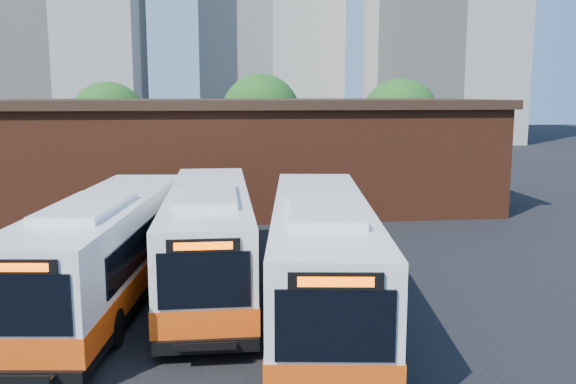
{
  "coord_description": "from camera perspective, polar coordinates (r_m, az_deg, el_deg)",
  "views": [
    {
      "loc": [
        -1.77,
        -16.87,
        6.73
      ],
      "look_at": [
        1.13,
        7.55,
        2.75
      ],
      "focal_mm": 38.0,
      "sensor_mm": 36.0,
      "label": 1
    }
  ],
  "objects": [
    {
      "name": "bus_mideast",
      "position": [
        18.61,
        3.09,
        -6.52
      ],
      "size": [
        4.53,
        13.92,
        3.74
      ],
      "rotation": [
        0.0,
        0.0,
        -0.13
      ],
      "color": "white",
      "rests_on": "ground"
    },
    {
      "name": "depot_building",
      "position": [
        37.08,
        -4.01,
        3.79
      ],
      "size": [
        28.6,
        12.6,
        6.4
      ],
      "color": "#5F2916",
      "rests_on": "ground"
    },
    {
      "name": "bus_west",
      "position": [
        20.58,
        -16.68,
        -5.57
      ],
      "size": [
        4.22,
        13.33,
        3.58
      ],
      "rotation": [
        0.0,
        0.0,
        -0.12
      ],
      "color": "white",
      "rests_on": "ground"
    },
    {
      "name": "ground",
      "position": [
        18.25,
        -0.73,
        -12.46
      ],
      "size": [
        220.0,
        220.0,
        0.0
      ],
      "primitive_type": "plane",
      "color": "black"
    },
    {
      "name": "transit_worker",
      "position": [
        13.19,
        1.59,
        -17.27
      ],
      "size": [
        0.46,
        0.66,
        1.71
      ],
      "primitive_type": "imported",
      "rotation": [
        0.0,
        0.0,
        1.66
      ],
      "color": "black",
      "rests_on": "ground"
    },
    {
      "name": "tree_east",
      "position": [
        50.13,
        10.45,
        6.87
      ],
      "size": [
        6.24,
        6.24,
        7.96
      ],
      "color": "#382314",
      "rests_on": "ground"
    },
    {
      "name": "tree_mid",
      "position": [
        51.04,
        -2.55,
        7.33
      ],
      "size": [
        6.56,
        6.56,
        8.36
      ],
      "color": "#382314",
      "rests_on": "ground"
    },
    {
      "name": "bus_midwest",
      "position": [
        21.6,
        -7.38,
        -4.51
      ],
      "size": [
        2.91,
        13.35,
        3.62
      ],
      "rotation": [
        0.0,
        0.0,
        -0.01
      ],
      "color": "white",
      "rests_on": "ground"
    },
    {
      "name": "tree_west",
      "position": [
        49.6,
        -16.42,
        6.41
      ],
      "size": [
        6.0,
        6.0,
        7.65
      ],
      "color": "#382314",
      "rests_on": "ground"
    }
  ]
}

